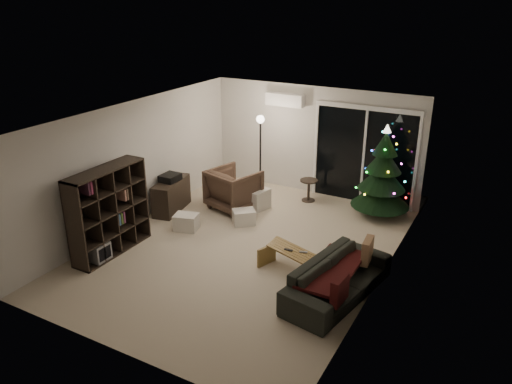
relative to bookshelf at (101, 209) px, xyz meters
The scene contains 18 objects.
room 3.84m from the bookshelf, 45.11° to the left, with size 6.50×7.51×2.60m.
bookshelf is the anchor object (origin of this frame).
media_cabinet 2.06m from the bookshelf, 90.00° to the left, with size 0.41×1.09×0.68m, color black.
stereo 2.00m from the bookshelf, 90.00° to the left, with size 0.35×0.41×0.15m, color black.
armchair 3.00m from the bookshelf, 67.93° to the left, with size 0.95×0.98×0.89m, color #4F3C31.
ottoman 3.42m from the bookshelf, 62.93° to the left, with size 0.49×0.49×0.44m, color white.
cardboard_box_a 1.74m from the bookshelf, 58.49° to the left, with size 0.45×0.35×0.32m, color silver.
cardboard_box_b 2.83m from the bookshelf, 51.29° to the left, with size 0.44×0.33×0.31m, color silver.
side_table 4.63m from the bookshelf, 58.56° to the left, with size 0.40×0.40×0.50m, color black.
floor_lamp 3.77m from the bookshelf, 68.69° to the left, with size 0.30×0.30×1.89m, color black.
sofa 4.37m from the bookshelf, ahead, with size 2.09×0.82×0.61m, color black.
sofa_throw 4.26m from the bookshelf, ahead, with size 0.65×1.51×0.05m, color #3B0D0B.
cushion_a 4.73m from the bookshelf, 15.41° to the left, with size 0.12×0.40×0.40m, color #AA7851.
cushion_b 4.56m from the bookshelf, ahead, with size 0.12×0.40×0.40m, color #3B0D0B.
coffee_table 3.62m from the bookshelf, 15.28° to the left, with size 1.19×0.42×0.38m, color #A07E3C, non-canonical shape.
remote_a 3.45m from the bookshelf, 15.94° to the left, with size 0.15×0.04×0.02m, color black.
remote_b 3.71m from the bookshelf, 15.62° to the left, with size 0.14×0.04×0.02m, color slate.
christmas_tree 5.62m from the bookshelf, 44.32° to the left, with size 1.23×1.23×1.98m, color black.
Camera 1 is at (4.14, -7.06, 4.45)m, focal length 35.00 mm.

